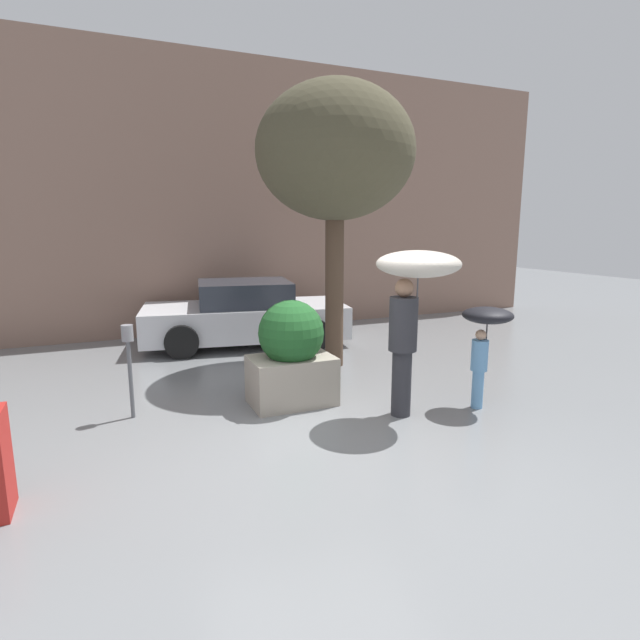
% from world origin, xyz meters
% --- Properties ---
extents(ground_plane, '(40.00, 40.00, 0.00)m').
position_xyz_m(ground_plane, '(0.00, 0.00, 0.00)').
color(ground_plane, slate).
extents(building_facade, '(18.00, 0.30, 6.00)m').
position_xyz_m(building_facade, '(0.00, 6.50, 3.00)').
color(building_facade, '#8C6B5B').
rests_on(building_facade, ground).
extents(planter_box, '(1.11, 0.88, 1.42)m').
position_xyz_m(planter_box, '(0.12, 1.26, 0.69)').
color(planter_box, '#9E9384').
rests_on(planter_box, ground).
extents(person_adult, '(1.01, 1.01, 2.09)m').
position_xyz_m(person_adult, '(1.33, 0.23, 1.63)').
color(person_adult, '#2D2D33').
rests_on(person_adult, ground).
extents(person_child, '(0.65, 0.65, 1.34)m').
position_xyz_m(person_child, '(2.39, 0.13, 1.06)').
color(person_child, '#669ED1').
rests_on(person_child, ground).
extents(parked_car_near, '(4.24, 2.53, 1.28)m').
position_xyz_m(parked_car_near, '(0.47, 4.95, 0.59)').
color(parked_car_near, silver).
rests_on(parked_car_near, ground).
extents(street_tree, '(2.57, 2.57, 4.64)m').
position_xyz_m(street_tree, '(1.45, 2.75, 3.51)').
color(street_tree, brown).
rests_on(street_tree, ground).
extents(parking_meter, '(0.14, 0.14, 1.19)m').
position_xyz_m(parking_meter, '(-1.89, 1.56, 0.86)').
color(parking_meter, '#595B60').
rests_on(parking_meter, ground).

